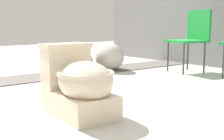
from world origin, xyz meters
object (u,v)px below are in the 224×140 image
object	(u,v)px
folding_chair_left	(192,34)
boulder_far	(78,62)
toilet	(79,85)
boulder_near	(109,57)

from	to	relation	value
folding_chair_left	boulder_far	bearing A→B (deg)	-18.46
toilet	folding_chair_left	size ratio (longest dim) A/B	0.79
boulder_far	boulder_near	bearing A→B (deg)	87.79
folding_chair_left	boulder_far	size ratio (longest dim) A/B	1.80
folding_chair_left	boulder_near	world-z (taller)	folding_chair_left
folding_chair_left	boulder_far	distance (m)	1.59
boulder_near	boulder_far	bearing A→B (deg)	-92.21
folding_chair_left	boulder_near	xyz separation A→B (m)	(-0.78, -0.81, -0.32)
folding_chair_left	toilet	bearing A→B (deg)	31.87
folding_chair_left	boulder_far	world-z (taller)	folding_chair_left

